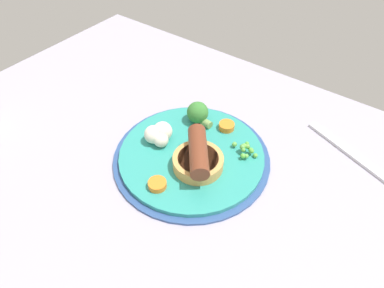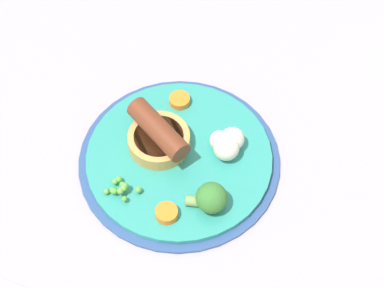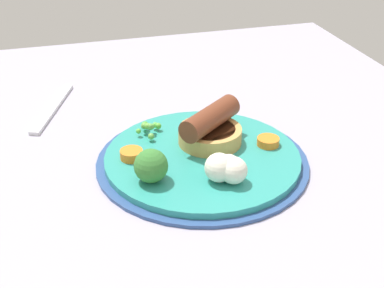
% 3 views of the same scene
% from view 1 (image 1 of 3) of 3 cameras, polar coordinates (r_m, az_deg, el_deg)
% --- Properties ---
extents(dining_table, '(1.10, 0.80, 0.03)m').
position_cam_1_polar(dining_table, '(0.62, -2.59, -5.79)').
color(dining_table, '#9E99AD').
rests_on(dining_table, ground).
extents(dinner_plate, '(0.29, 0.29, 0.01)m').
position_cam_1_polar(dinner_plate, '(0.63, -0.20, -1.95)').
color(dinner_plate, '#2D4C84').
rests_on(dinner_plate, dining_table).
extents(sausage_pudding, '(0.09, 0.10, 0.05)m').
position_cam_1_polar(sausage_pudding, '(0.59, 1.03, -2.37)').
color(sausage_pudding, tan).
rests_on(sausage_pudding, dinner_plate).
extents(pea_pile, '(0.05, 0.04, 0.02)m').
position_cam_1_polar(pea_pile, '(0.63, 8.94, -0.89)').
color(pea_pile, '#5FAA4B').
rests_on(pea_pile, dinner_plate).
extents(broccoli_floret_near, '(0.06, 0.04, 0.04)m').
position_cam_1_polar(broccoli_floret_near, '(0.68, 1.03, 5.20)').
color(broccoli_floret_near, '#387A33').
rests_on(broccoli_floret_near, dinner_plate).
extents(cauliflower_floret, '(0.05, 0.05, 0.04)m').
position_cam_1_polar(cauliflower_floret, '(0.64, -5.53, 1.66)').
color(cauliflower_floret, silver).
rests_on(cauliflower_floret, dinner_plate).
extents(carrot_slice_1, '(0.03, 0.03, 0.01)m').
position_cam_1_polar(carrot_slice_1, '(0.58, -6.08, -6.52)').
color(carrot_slice_1, orange).
rests_on(carrot_slice_1, dinner_plate).
extents(carrot_slice_3, '(0.04, 0.04, 0.01)m').
position_cam_1_polar(carrot_slice_3, '(0.67, 5.79, 2.98)').
color(carrot_slice_3, orange).
rests_on(carrot_slice_3, dinner_plate).
extents(fork, '(0.17, 0.08, 0.01)m').
position_cam_1_polar(fork, '(0.71, 24.45, -0.99)').
color(fork, silver).
rests_on(fork, dining_table).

